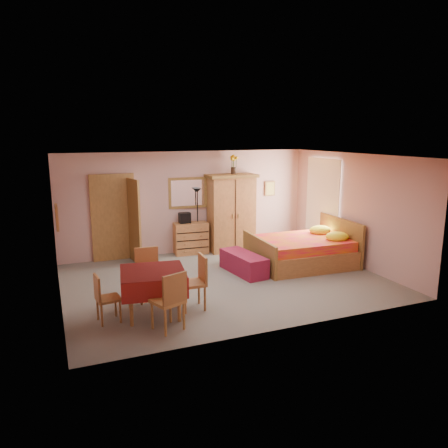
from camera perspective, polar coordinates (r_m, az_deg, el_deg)
name	(u,v)px	position (r m, az deg, el deg)	size (l,w,h in m)	color
floor	(225,280)	(9.28, 0.13, -7.37)	(6.50, 6.50, 0.00)	slate
ceiling	(225,156)	(8.78, 0.14, 8.88)	(6.50, 6.50, 0.00)	brown
wall_back	(188,202)	(11.25, -4.72, 2.83)	(6.50, 0.10, 2.60)	tan
wall_front	(287,250)	(6.75, 8.24, -3.33)	(6.50, 0.10, 2.60)	tan
wall_left	(56,234)	(8.29, -21.12, -1.17)	(0.10, 5.00, 2.60)	tan
wall_right	(354,210)	(10.59, 16.64, 1.81)	(0.10, 5.00, 2.60)	tan
doorway	(113,218)	(10.86, -14.24, 0.71)	(1.06, 0.12, 2.15)	#9E6B35
window	(323,197)	(11.49, 12.79, 3.52)	(0.08, 1.40, 1.95)	white
picture_left	(57,217)	(7.63, -21.00, 0.83)	(0.04, 0.32, 0.42)	orange
picture_back	(270,188)	(12.10, 6.01, 4.63)	(0.30, 0.04, 0.40)	#D8BF59
chest_of_drawers	(191,238)	(11.21, -4.34, -1.87)	(0.85, 0.43, 0.81)	#AC6A3A
wall_mirror	(188,193)	(11.20, -4.77, 4.08)	(1.00, 0.05, 0.79)	white
stereo	(185,218)	(11.09, -5.16, 0.80)	(0.28, 0.21, 0.27)	black
floor_lamp	(198,220)	(11.27, -3.47, 0.46)	(0.21, 0.21, 1.67)	black
wardrobe	(231,213)	(11.36, 0.97, 1.45)	(1.28, 0.66, 2.01)	#A76938
sunflower_vase	(234,164)	(11.32, 1.26, 7.78)	(0.19, 0.19, 0.49)	gold
bed	(301,243)	(10.37, 10.04, -2.47)	(2.25, 1.77, 1.04)	red
bench	(243,263)	(9.70, 2.56, -5.14)	(0.49, 1.33, 0.44)	maroon
dining_table	(153,293)	(7.59, -9.21, -8.85)	(1.06, 1.06, 0.78)	maroon
chair_south	(168,300)	(6.98, -7.38, -9.86)	(0.44, 0.44, 0.96)	#AA7439
chair_north	(149,275)	(8.20, -9.78, -6.61)	(0.44, 0.44, 0.97)	#955D32
chair_west	(108,298)	(7.47, -14.89, -9.33)	(0.37, 0.37, 0.81)	#A46A37
chair_east	(192,283)	(7.72, -4.19, -7.65)	(0.44, 0.44, 0.96)	#9D6435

